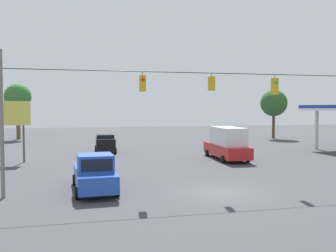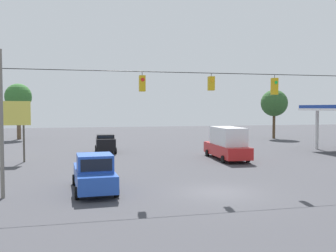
{
  "view_description": "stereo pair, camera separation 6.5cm",
  "coord_description": "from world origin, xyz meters",
  "px_view_note": "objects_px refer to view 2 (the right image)",
  "views": [
    {
      "loc": [
        7.44,
        18.98,
        4.62
      ],
      "look_at": [
        0.25,
        -11.0,
        3.1
      ],
      "focal_mm": 40.0,
      "sensor_mm": 36.0,
      "label": 1
    },
    {
      "loc": [
        7.38,
        18.99,
        4.62
      ],
      "look_at": [
        0.25,
        -11.0,
        3.1
      ],
      "focal_mm": 40.0,
      "sensor_mm": 36.0,
      "label": 2
    }
  ],
  "objects_px": {
    "overhead_signal_span": "(212,108)",
    "traffic_cone_nearest": "(88,175)",
    "traffic_cone_third": "(88,160)",
    "roadside_billboard": "(6,118)",
    "sedan_black_withflow_far": "(105,143)",
    "tree_horizon_right": "(274,103)",
    "box_truck_red_oncoming_far": "(227,144)",
    "traffic_cone_second": "(86,166)",
    "pickup_truck_blue_parked_shoulder": "(94,174)",
    "tree_horizon_left": "(18,97)"
  },
  "relations": [
    {
      "from": "tree_horizon_right",
      "to": "pickup_truck_blue_parked_shoulder",
      "type": "bearing_deg",
      "value": 47.19
    },
    {
      "from": "sedan_black_withflow_far",
      "to": "traffic_cone_nearest",
      "type": "xyz_separation_m",
      "value": [
        2.1,
        14.39,
        -0.65
      ]
    },
    {
      "from": "overhead_signal_span",
      "to": "traffic_cone_second",
      "type": "xyz_separation_m",
      "value": [
        6.97,
        -7.63,
        -4.27
      ]
    },
    {
      "from": "sedan_black_withflow_far",
      "to": "traffic_cone_second",
      "type": "height_order",
      "value": "sedan_black_withflow_far"
    },
    {
      "from": "box_truck_red_oncoming_far",
      "to": "roadside_billboard",
      "type": "height_order",
      "value": "roadside_billboard"
    },
    {
      "from": "pickup_truck_blue_parked_shoulder",
      "to": "traffic_cone_third",
      "type": "relative_size",
      "value": 8.82
    },
    {
      "from": "pickup_truck_blue_parked_shoulder",
      "to": "traffic_cone_second",
      "type": "bearing_deg",
      "value": -87.65
    },
    {
      "from": "pickup_truck_blue_parked_shoulder",
      "to": "tree_horizon_right",
      "type": "height_order",
      "value": "tree_horizon_right"
    },
    {
      "from": "traffic_cone_third",
      "to": "roadside_billboard",
      "type": "distance_m",
      "value": 7.8
    },
    {
      "from": "traffic_cone_nearest",
      "to": "roadside_billboard",
      "type": "height_order",
      "value": "roadside_billboard"
    },
    {
      "from": "overhead_signal_span",
      "to": "traffic_cone_nearest",
      "type": "relative_size",
      "value": 35.33
    },
    {
      "from": "traffic_cone_second",
      "to": "pickup_truck_blue_parked_shoulder",
      "type": "bearing_deg",
      "value": 92.35
    },
    {
      "from": "box_truck_red_oncoming_far",
      "to": "roadside_billboard",
      "type": "distance_m",
      "value": 19.04
    },
    {
      "from": "traffic_cone_third",
      "to": "tree_horizon_right",
      "type": "xyz_separation_m",
      "value": [
        -27.59,
        -19.26,
        4.94
      ]
    },
    {
      "from": "traffic_cone_second",
      "to": "roadside_billboard",
      "type": "distance_m",
      "value": 9.15
    },
    {
      "from": "tree_horizon_left",
      "to": "tree_horizon_right",
      "type": "relative_size",
      "value": 1.11
    },
    {
      "from": "traffic_cone_third",
      "to": "tree_horizon_right",
      "type": "height_order",
      "value": "tree_horizon_right"
    },
    {
      "from": "traffic_cone_third",
      "to": "tree_horizon_left",
      "type": "height_order",
      "value": "tree_horizon_left"
    },
    {
      "from": "overhead_signal_span",
      "to": "traffic_cone_second",
      "type": "height_order",
      "value": "overhead_signal_span"
    },
    {
      "from": "pickup_truck_blue_parked_shoulder",
      "to": "tree_horizon_left",
      "type": "bearing_deg",
      "value": -75.84
    },
    {
      "from": "tree_horizon_left",
      "to": "traffic_cone_nearest",
      "type": "bearing_deg",
      "value": 105.11
    },
    {
      "from": "traffic_cone_second",
      "to": "tree_horizon_right",
      "type": "xyz_separation_m",
      "value": [
        -27.78,
        -22.54,
        4.94
      ]
    },
    {
      "from": "traffic_cone_third",
      "to": "sedan_black_withflow_far",
      "type": "bearing_deg",
      "value": -104.55
    },
    {
      "from": "traffic_cone_second",
      "to": "roadside_billboard",
      "type": "relative_size",
      "value": 0.12
    },
    {
      "from": "box_truck_red_oncoming_far",
      "to": "traffic_cone_second",
      "type": "distance_m",
      "value": 12.72
    },
    {
      "from": "pickup_truck_blue_parked_shoulder",
      "to": "sedan_black_withflow_far",
      "type": "height_order",
      "value": "pickup_truck_blue_parked_shoulder"
    },
    {
      "from": "tree_horizon_left",
      "to": "traffic_cone_second",
      "type": "bearing_deg",
      "value": 106.84
    },
    {
      "from": "pickup_truck_blue_parked_shoulder",
      "to": "sedan_black_withflow_far",
      "type": "relative_size",
      "value": 1.43
    },
    {
      "from": "pickup_truck_blue_parked_shoulder",
      "to": "box_truck_red_oncoming_far",
      "type": "relative_size",
      "value": 0.82
    },
    {
      "from": "box_truck_red_oncoming_far",
      "to": "traffic_cone_second",
      "type": "relative_size",
      "value": 10.76
    },
    {
      "from": "pickup_truck_blue_parked_shoulder",
      "to": "sedan_black_withflow_far",
      "type": "distance_m",
      "value": 17.92
    },
    {
      "from": "traffic_cone_third",
      "to": "tree_horizon_left",
      "type": "xyz_separation_m",
      "value": [
        9.25,
        -26.63,
        5.77
      ]
    },
    {
      "from": "roadside_billboard",
      "to": "tree_horizon_left",
      "type": "height_order",
      "value": "tree_horizon_left"
    },
    {
      "from": "traffic_cone_third",
      "to": "roadside_billboard",
      "type": "bearing_deg",
      "value": -18.67
    },
    {
      "from": "roadside_billboard",
      "to": "traffic_cone_third",
      "type": "bearing_deg",
      "value": 161.33
    },
    {
      "from": "traffic_cone_nearest",
      "to": "tree_horizon_left",
      "type": "relative_size",
      "value": 0.08
    },
    {
      "from": "box_truck_red_oncoming_far",
      "to": "pickup_truck_blue_parked_shoulder",
      "type": "bearing_deg",
      "value": 40.25
    },
    {
      "from": "traffic_cone_nearest",
      "to": "pickup_truck_blue_parked_shoulder",
      "type": "bearing_deg",
      "value": 94.54
    },
    {
      "from": "pickup_truck_blue_parked_shoulder",
      "to": "traffic_cone_third",
      "type": "height_order",
      "value": "pickup_truck_blue_parked_shoulder"
    },
    {
      "from": "pickup_truck_blue_parked_shoulder",
      "to": "sedan_black_withflow_far",
      "type": "xyz_separation_m",
      "value": [
        -1.83,
        -17.83,
        -0.0
      ]
    },
    {
      "from": "overhead_signal_span",
      "to": "box_truck_red_oncoming_far",
      "type": "distance_m",
      "value": 12.35
    },
    {
      "from": "roadside_billboard",
      "to": "tree_horizon_left",
      "type": "xyz_separation_m",
      "value": [
        2.63,
        -24.4,
        2.31
      ]
    },
    {
      "from": "box_truck_red_oncoming_far",
      "to": "traffic_cone_nearest",
      "type": "xyz_separation_m",
      "value": [
        12.29,
        6.73,
        -1.1
      ]
    },
    {
      "from": "sedan_black_withflow_far",
      "to": "traffic_cone_third",
      "type": "distance_m",
      "value": 7.69
    },
    {
      "from": "sedan_black_withflow_far",
      "to": "tree_horizon_right",
      "type": "distance_m",
      "value": 28.59
    },
    {
      "from": "pickup_truck_blue_parked_shoulder",
      "to": "tree_horizon_left",
      "type": "distance_m",
      "value": 38.55
    },
    {
      "from": "overhead_signal_span",
      "to": "traffic_cone_nearest",
      "type": "height_order",
      "value": "overhead_signal_span"
    },
    {
      "from": "traffic_cone_nearest",
      "to": "traffic_cone_third",
      "type": "relative_size",
      "value": 1.0
    },
    {
      "from": "pickup_truck_blue_parked_shoulder",
      "to": "traffic_cone_nearest",
      "type": "height_order",
      "value": "pickup_truck_blue_parked_shoulder"
    },
    {
      "from": "sedan_black_withflow_far",
      "to": "tree_horizon_left",
      "type": "distance_m",
      "value": 22.81
    }
  ]
}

